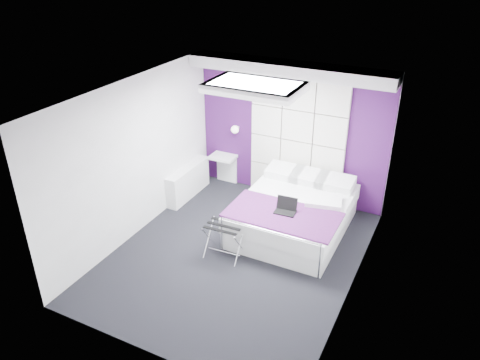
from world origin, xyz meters
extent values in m
plane|color=black|center=(0.00, 0.00, 0.00)|extent=(4.40, 4.40, 0.00)
plane|color=white|center=(0.00, 0.00, 2.60)|extent=(4.40, 4.40, 0.00)
plane|color=silver|center=(0.00, 2.20, 1.30)|extent=(3.60, 0.00, 3.60)
plane|color=silver|center=(-1.80, 0.00, 1.30)|extent=(0.00, 4.40, 4.40)
plane|color=silver|center=(1.80, 0.00, 1.30)|extent=(0.00, 4.40, 4.40)
cube|color=#3D114A|center=(0.00, 2.19, 1.30)|extent=(3.58, 0.02, 2.58)
cube|color=white|center=(0.00, 1.95, 2.50)|extent=(3.58, 0.50, 0.20)
sphere|color=white|center=(-1.05, 2.06, 1.22)|extent=(0.15, 0.15, 0.15)
cube|color=white|center=(-1.69, 1.30, 0.30)|extent=(0.22, 1.20, 0.60)
cube|color=white|center=(0.53, 1.07, 0.16)|extent=(1.65, 2.07, 0.31)
cube|color=white|center=(0.53, 1.07, 0.44)|extent=(1.69, 2.11, 0.26)
cube|color=#43154E|center=(0.53, 0.55, 0.58)|extent=(1.75, 0.93, 0.03)
cube|color=white|center=(-1.31, 2.02, 0.60)|extent=(0.49, 0.38, 0.05)
cube|color=black|center=(-0.17, -0.09, 0.54)|extent=(0.55, 0.41, 0.01)
cube|color=black|center=(0.55, 0.61, 0.61)|extent=(0.33, 0.23, 0.02)
cube|color=black|center=(0.55, 0.72, 0.73)|extent=(0.33, 0.01, 0.22)
camera|label=1|loc=(2.72, -5.33, 4.43)|focal=35.00mm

